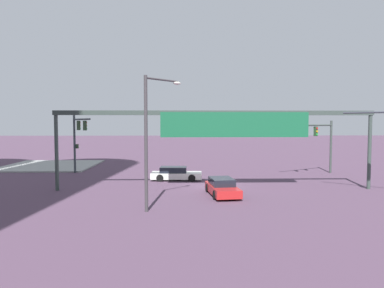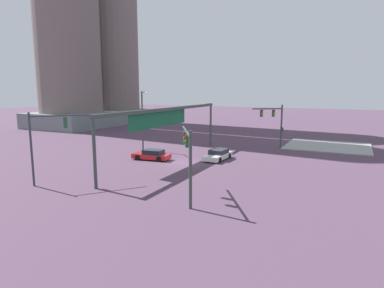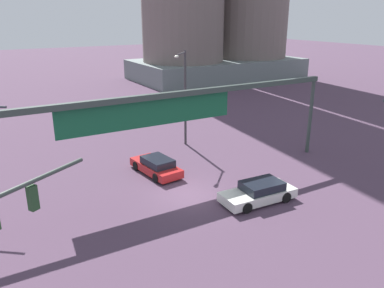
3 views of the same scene
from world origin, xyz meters
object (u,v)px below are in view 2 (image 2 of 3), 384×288
sedan_car_waiting_far (152,155)px  traffic_signal_cross_street (188,149)px  traffic_signal_near_corner (275,120)px  streetlamp_curved_arm (143,116)px  sedan_car_approaching (218,155)px  traffic_signal_opposite_side (48,134)px

sedan_car_waiting_far → traffic_signal_cross_street: bearing=126.4°
traffic_signal_near_corner → streetlamp_curved_arm: streetlamp_curved_arm is taller
traffic_signal_near_corner → sedan_car_waiting_far: 17.80m
traffic_signal_near_corner → streetlamp_curved_arm: 17.84m
sedan_car_waiting_far → traffic_signal_near_corner: bearing=-136.5°
sedan_car_approaching → streetlamp_curved_arm: bearing=-93.6°
traffic_signal_opposite_side → traffic_signal_cross_street: bearing=-45.2°
traffic_signal_cross_street → sedan_car_waiting_far: traffic_signal_cross_street is taller
traffic_signal_opposite_side → sedan_car_waiting_far: 13.15m
sedan_car_waiting_far → traffic_signal_opposite_side: bearing=72.8°
traffic_signal_opposite_side → sedan_car_waiting_far: size_ratio=1.38×
traffic_signal_near_corner → traffic_signal_cross_street: 24.37m
traffic_signal_cross_street → sedan_car_waiting_far: (10.93, 10.25, -3.24)m
traffic_signal_opposite_side → streetlamp_curved_arm: streetlamp_curved_arm is taller
traffic_signal_cross_street → sedan_car_approaching: (14.39, 3.37, -3.24)m
streetlamp_curved_arm → traffic_signal_near_corner: bearing=72.5°
traffic_signal_opposite_side → sedan_car_approaching: bearing=8.1°
traffic_signal_cross_street → streetlamp_curved_arm: (15.62, 14.62, 0.84)m
streetlamp_curved_arm → sedan_car_waiting_far: streetlamp_curved_arm is taller
traffic_signal_opposite_side → streetlamp_curved_arm: 17.21m
sedan_car_waiting_far → sedan_car_approaching: bearing=-160.0°
traffic_signal_near_corner → traffic_signal_opposite_side: bearing=26.2°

